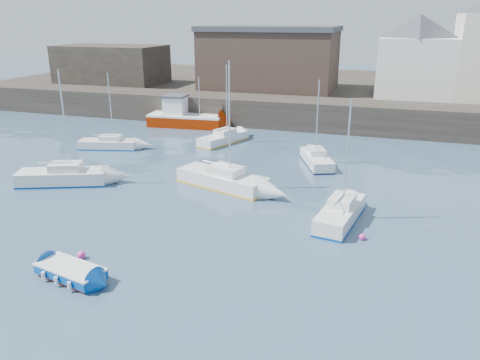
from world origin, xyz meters
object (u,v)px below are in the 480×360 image
(sailboat_a, at_px, (63,176))
(sailboat_e, at_px, (109,144))
(buoy_mid, at_px, (362,240))
(sailboat_h, at_px, (223,138))
(sailboat_c, at_px, (340,213))
(fishing_boat, at_px, (184,117))
(blue_dinghy, at_px, (71,272))
(sailboat_b, at_px, (223,179))
(buoy_far, at_px, (211,182))
(buoy_near, at_px, (82,258))
(sailboat_f, at_px, (317,159))

(sailboat_a, distance_m, sailboat_e, 9.67)
(buoy_mid, bearing_deg, sailboat_h, 129.41)
(sailboat_c, bearing_deg, sailboat_a, 178.22)
(sailboat_c, bearing_deg, sailboat_h, 129.95)
(fishing_boat, bearing_deg, blue_dinghy, -75.25)
(sailboat_a, relative_size, sailboat_b, 0.93)
(sailboat_c, relative_size, buoy_far, 18.48)
(sailboat_h, relative_size, buoy_near, 17.52)
(sailboat_a, xyz_separation_m, sailboat_e, (-2.26, 9.40, -0.13))
(sailboat_b, height_order, buoy_mid, sailboat_b)
(sailboat_f, relative_size, sailboat_h, 0.94)
(sailboat_h, bearing_deg, buoy_near, -87.88)
(fishing_boat, bearing_deg, buoy_near, -75.68)
(blue_dinghy, distance_m, sailboat_h, 25.43)
(fishing_boat, relative_size, buoy_far, 21.74)
(sailboat_e, bearing_deg, fishing_boat, 75.44)
(buoy_mid, bearing_deg, sailboat_f, 109.36)
(sailboat_c, height_order, buoy_far, sailboat_c)
(fishing_boat, height_order, buoy_far, fishing_boat)
(sailboat_h, relative_size, buoy_mid, 20.09)
(buoy_near, bearing_deg, buoy_far, 80.94)
(sailboat_e, xyz_separation_m, buoy_far, (12.25, -5.75, -0.45))
(sailboat_c, height_order, buoy_mid, sailboat_c)
(sailboat_a, relative_size, sailboat_e, 1.19)
(sailboat_a, xyz_separation_m, sailboat_h, (7.09, 14.54, -0.10))
(sailboat_c, bearing_deg, buoy_far, 156.44)
(sailboat_b, bearing_deg, sailboat_c, -22.40)
(sailboat_f, height_order, sailboat_h, sailboat_h)
(sailboat_b, relative_size, sailboat_c, 1.22)
(sailboat_f, bearing_deg, fishing_boat, 148.62)
(sailboat_c, height_order, sailboat_f, sailboat_c)
(sailboat_a, relative_size, sailboat_f, 1.19)
(fishing_boat, height_order, sailboat_f, sailboat_f)
(buoy_mid, xyz_separation_m, buoy_far, (-11.22, 6.30, 0.00))
(sailboat_b, relative_size, sailboat_h, 1.21)
(sailboat_e, bearing_deg, blue_dinghy, -61.66)
(buoy_mid, bearing_deg, buoy_near, -154.11)
(blue_dinghy, distance_m, sailboat_f, 22.54)
(blue_dinghy, height_order, buoy_mid, blue_dinghy)
(sailboat_b, relative_size, buoy_mid, 24.24)
(sailboat_e, relative_size, buoy_near, 16.46)
(blue_dinghy, height_order, sailboat_f, sailboat_f)
(sailboat_e, distance_m, sailboat_h, 10.67)
(sailboat_f, bearing_deg, buoy_mid, -70.64)
(buoy_near, bearing_deg, fishing_boat, 104.32)
(sailboat_e, height_order, buoy_far, sailboat_e)
(sailboat_e, distance_m, buoy_far, 13.54)
(buoy_mid, distance_m, buoy_far, 12.87)
(buoy_near, xyz_separation_m, buoy_far, (2.03, 12.73, 0.00))
(blue_dinghy, xyz_separation_m, sailboat_h, (-1.57, 25.38, 0.11))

